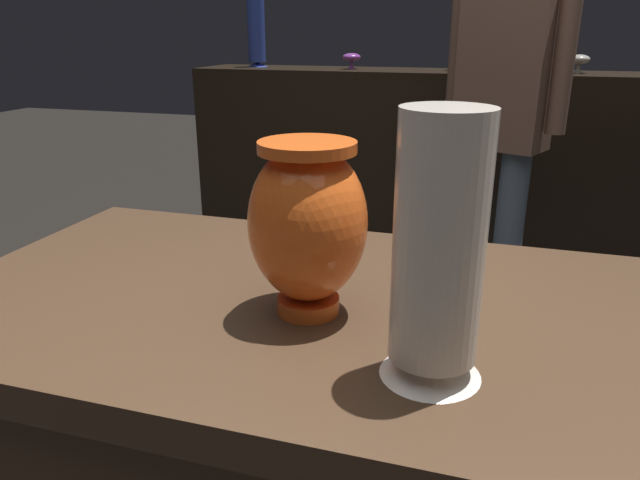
{
  "coord_description": "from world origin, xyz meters",
  "views": [
    {
      "loc": [
        0.21,
        -0.76,
        1.18
      ],
      "look_at": [
        -0.01,
        -0.02,
        0.9
      ],
      "focal_mm": 33.14,
      "sensor_mm": 36.0,
      "label": 1
    }
  ],
  "objects_px": {
    "shelf_vase_right": "(579,60)",
    "shelf_vase_left": "(352,58)",
    "vase_tall_behind": "(438,255)",
    "vase_centerpiece": "(308,223)",
    "shelf_vase_far_left": "(256,32)",
    "shelf_vase_center": "(461,55)",
    "visitor_center_back": "(503,111)"
  },
  "relations": [
    {
      "from": "shelf_vase_right",
      "to": "shelf_vase_left",
      "type": "height_order",
      "value": "shelf_vase_right"
    },
    {
      "from": "vase_tall_behind",
      "to": "vase_centerpiece",
      "type": "bearing_deg",
      "value": 148.56
    },
    {
      "from": "shelf_vase_far_left",
      "to": "shelf_vase_right",
      "type": "bearing_deg",
      "value": -1.7
    },
    {
      "from": "vase_centerpiece",
      "to": "vase_tall_behind",
      "type": "distance_m",
      "value": 0.22
    },
    {
      "from": "vase_tall_behind",
      "to": "shelf_vase_center",
      "type": "relative_size",
      "value": 1.3
    },
    {
      "from": "shelf_vase_right",
      "to": "visitor_center_back",
      "type": "distance_m",
      "value": 0.71
    },
    {
      "from": "shelf_vase_center",
      "to": "visitor_center_back",
      "type": "xyz_separation_m",
      "value": [
        0.22,
        -0.68,
        -0.17
      ]
    },
    {
      "from": "shelf_vase_left",
      "to": "shelf_vase_center",
      "type": "relative_size",
      "value": 0.38
    },
    {
      "from": "vase_tall_behind",
      "to": "shelf_vase_left",
      "type": "height_order",
      "value": "vase_tall_behind"
    },
    {
      "from": "shelf_vase_center",
      "to": "vase_centerpiece",
      "type": "bearing_deg",
      "value": -90.5
    },
    {
      "from": "shelf_vase_center",
      "to": "shelf_vase_far_left",
      "type": "xyz_separation_m",
      "value": [
        -1.04,
        -0.01,
        0.1
      ]
    },
    {
      "from": "vase_centerpiece",
      "to": "shelf_vase_center",
      "type": "bearing_deg",
      "value": 89.5
    },
    {
      "from": "shelf_vase_right",
      "to": "vase_centerpiece",
      "type": "bearing_deg",
      "value": -103.61
    },
    {
      "from": "vase_tall_behind",
      "to": "shelf_vase_center",
      "type": "height_order",
      "value": "shelf_vase_center"
    },
    {
      "from": "shelf_vase_left",
      "to": "shelf_vase_far_left",
      "type": "bearing_deg",
      "value": 174.95
    },
    {
      "from": "visitor_center_back",
      "to": "shelf_vase_left",
      "type": "bearing_deg",
      "value": -16.78
    },
    {
      "from": "vase_tall_behind",
      "to": "shelf_vase_left",
      "type": "xyz_separation_m",
      "value": [
        -0.68,
        2.34,
        0.1
      ]
    },
    {
      "from": "vase_centerpiece",
      "to": "shelf_vase_left",
      "type": "height_order",
      "value": "shelf_vase_left"
    },
    {
      "from": "shelf_vase_right",
      "to": "shelf_vase_far_left",
      "type": "xyz_separation_m",
      "value": [
        -1.56,
        0.05,
        0.12
      ]
    },
    {
      "from": "shelf_vase_center",
      "to": "shelf_vase_far_left",
      "type": "bearing_deg",
      "value": -179.33
    },
    {
      "from": "vase_centerpiece",
      "to": "shelf_vase_far_left",
      "type": "bearing_deg",
      "value": 114.12
    },
    {
      "from": "shelf_vase_far_left",
      "to": "visitor_center_back",
      "type": "distance_m",
      "value": 1.45
    },
    {
      "from": "vase_centerpiece",
      "to": "shelf_vase_far_left",
      "type": "distance_m",
      "value": 2.51
    },
    {
      "from": "vase_centerpiece",
      "to": "shelf_vase_right",
      "type": "xyz_separation_m",
      "value": [
        0.54,
        2.23,
        0.12
      ]
    },
    {
      "from": "shelf_vase_left",
      "to": "shelf_vase_center",
      "type": "bearing_deg",
      "value": 6.37
    },
    {
      "from": "vase_tall_behind",
      "to": "visitor_center_back",
      "type": "distance_m",
      "value": 1.73
    },
    {
      "from": "shelf_vase_left",
      "to": "visitor_center_back",
      "type": "bearing_deg",
      "value": -40.02
    },
    {
      "from": "vase_tall_behind",
      "to": "shelf_vase_far_left",
      "type": "distance_m",
      "value": 2.68
    },
    {
      "from": "vase_tall_behind",
      "to": "shelf_vase_right",
      "type": "distance_m",
      "value": 2.37
    },
    {
      "from": "vase_tall_behind",
      "to": "shelf_vase_far_left",
      "type": "relative_size",
      "value": 0.85
    },
    {
      "from": "vase_tall_behind",
      "to": "shelf_vase_far_left",
      "type": "bearing_deg",
      "value": 116.73
    },
    {
      "from": "vase_tall_behind",
      "to": "shelf_vase_right",
      "type": "xyz_separation_m",
      "value": [
        0.36,
        2.34,
        0.1
      ]
    }
  ]
}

